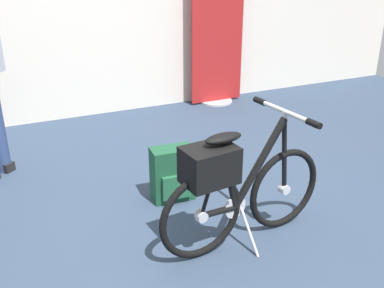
% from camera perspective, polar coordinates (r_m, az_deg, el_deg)
% --- Properties ---
extents(ground_plane, '(7.92, 7.92, 0.00)m').
position_cam_1_polar(ground_plane, '(2.58, 0.03, -14.37)').
color(ground_plane, '#2D3D51').
extents(floor_banner_stand, '(0.60, 0.36, 1.53)m').
position_cam_1_polar(floor_banner_stand, '(4.95, 3.24, 12.82)').
color(floor_banner_stand, '#B7B7BC').
rests_on(floor_banner_stand, ground_plane).
extents(folding_bike_foreground, '(1.10, 0.53, 0.78)m').
position_cam_1_polar(folding_bike_foreground, '(2.52, 5.48, -5.38)').
color(folding_bike_foreground, black).
rests_on(folding_bike_foreground, ground_plane).
extents(backpack_on_floor, '(0.29, 0.20, 0.38)m').
position_cam_1_polar(backpack_on_floor, '(3.06, -2.48, -3.85)').
color(backpack_on_floor, '#19472D').
rests_on(backpack_on_floor, ground_plane).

